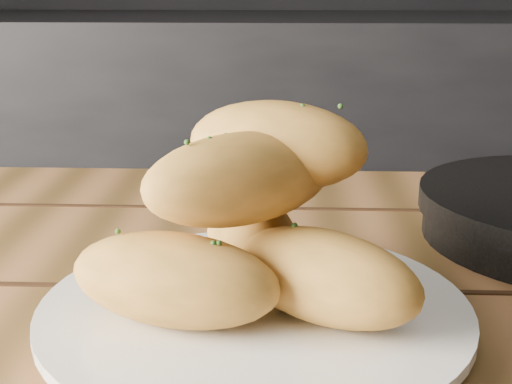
% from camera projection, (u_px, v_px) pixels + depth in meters
% --- Properties ---
extents(plate, '(0.29, 0.29, 0.02)m').
position_uv_depth(plate, '(255.00, 314.00, 0.48)').
color(plate, white).
rests_on(plate, table).
extents(bread_rolls, '(0.24, 0.20, 0.13)m').
position_uv_depth(bread_rolls, '(253.00, 224.00, 0.47)').
color(bread_rolls, '#CB8938').
rests_on(bread_rolls, plate).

